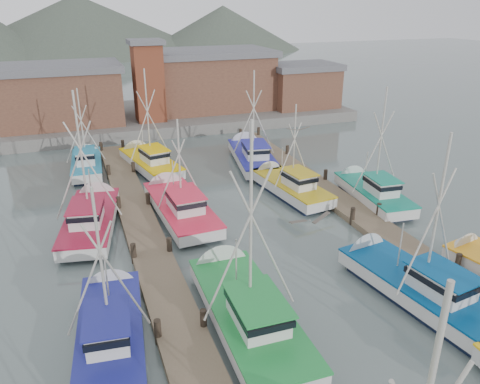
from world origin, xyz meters
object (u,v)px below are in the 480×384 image
object	(u,v)px
boat_8	(179,206)
boat_12	(148,161)
boat_4	(244,307)
lookout_tower	(148,80)

from	to	relation	value
boat_8	boat_12	bearing A→B (deg)	88.72
boat_12	boat_8	bearing A→B (deg)	-99.97
boat_4	boat_8	xyz separation A→B (m)	(-0.20, 12.08, -0.01)
lookout_tower	boat_8	xyz separation A→B (m)	(-2.22, -22.66, -4.87)
lookout_tower	boat_4	bearing A→B (deg)	-93.33
boat_8	boat_12	world-z (taller)	boat_12
boat_8	boat_4	bearing A→B (deg)	-92.17
boat_12	boat_4	bearing A→B (deg)	-100.45
boat_4	boat_8	distance (m)	12.08
boat_8	boat_12	distance (m)	10.06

